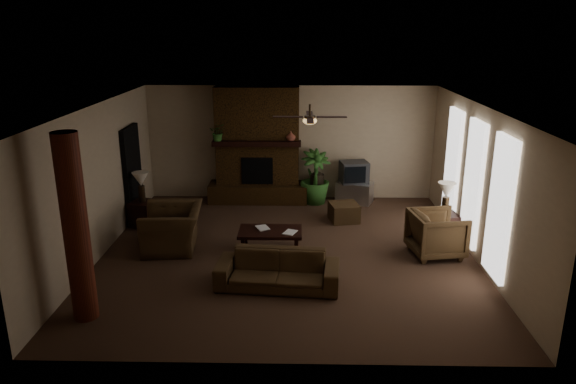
{
  "coord_description": "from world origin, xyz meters",
  "views": [
    {
      "loc": [
        0.21,
        -9.38,
        4.15
      ],
      "look_at": [
        0.0,
        0.4,
        1.1
      ],
      "focal_mm": 33.24,
      "sensor_mm": 36.0,
      "label": 1
    }
  ],
  "objects_px": {
    "sofa": "(278,264)",
    "tv_stand": "(355,192)",
    "armchair_left": "(172,221)",
    "armchair_right": "(437,232)",
    "floor_vase": "(317,185)",
    "log_column": "(76,229)",
    "coffee_table": "(270,233)",
    "lamp_left": "(141,181)",
    "side_table_left": "(144,214)",
    "ottoman": "(344,212)",
    "floor_plant": "(315,188)",
    "side_table_right": "(444,227)",
    "lamp_right": "(446,192)"
  },
  "relations": [
    {
      "from": "side_table_left",
      "to": "tv_stand",
      "type": "bearing_deg",
      "value": 20.22
    },
    {
      "from": "coffee_table",
      "to": "side_table_left",
      "type": "xyz_separation_m",
      "value": [
        -2.82,
        1.32,
        -0.1
      ]
    },
    {
      "from": "armchair_right",
      "to": "lamp_left",
      "type": "height_order",
      "value": "lamp_left"
    },
    {
      "from": "tv_stand",
      "to": "floor_vase",
      "type": "height_order",
      "value": "floor_vase"
    },
    {
      "from": "ottoman",
      "to": "floor_plant",
      "type": "relative_size",
      "value": 0.46
    },
    {
      "from": "tv_stand",
      "to": "floor_plant",
      "type": "height_order",
      "value": "floor_plant"
    },
    {
      "from": "side_table_right",
      "to": "lamp_right",
      "type": "xyz_separation_m",
      "value": [
        -0.01,
        0.02,
        0.73
      ]
    },
    {
      "from": "sofa",
      "to": "armchair_right",
      "type": "distance_m",
      "value": 3.23
    },
    {
      "from": "side_table_left",
      "to": "ottoman",
      "type": "bearing_deg",
      "value": 5.21
    },
    {
      "from": "armchair_left",
      "to": "armchair_right",
      "type": "bearing_deg",
      "value": 81.87
    },
    {
      "from": "sofa",
      "to": "side_table_left",
      "type": "distance_m",
      "value": 4.1
    },
    {
      "from": "armchair_left",
      "to": "side_table_left",
      "type": "xyz_separation_m",
      "value": [
        -0.92,
        1.19,
        -0.27
      ]
    },
    {
      "from": "armchair_left",
      "to": "armchair_right",
      "type": "relative_size",
      "value": 1.34
    },
    {
      "from": "floor_plant",
      "to": "side_table_right",
      "type": "relative_size",
      "value": 2.38
    },
    {
      "from": "floor_vase",
      "to": "log_column",
      "type": "bearing_deg",
      "value": -123.0
    },
    {
      "from": "floor_plant",
      "to": "lamp_left",
      "type": "xyz_separation_m",
      "value": [
        -3.75,
        -1.66,
        0.63
      ]
    },
    {
      "from": "lamp_left",
      "to": "lamp_right",
      "type": "height_order",
      "value": "same"
    },
    {
      "from": "armchair_left",
      "to": "floor_vase",
      "type": "bearing_deg",
      "value": 129.99
    },
    {
      "from": "floor_plant",
      "to": "lamp_left",
      "type": "relative_size",
      "value": 2.01
    },
    {
      "from": "ottoman",
      "to": "log_column",
      "type": "bearing_deg",
      "value": -134.71
    },
    {
      "from": "tv_stand",
      "to": "side_table_right",
      "type": "bearing_deg",
      "value": -35.07
    },
    {
      "from": "floor_vase",
      "to": "lamp_right",
      "type": "relative_size",
      "value": 1.18
    },
    {
      "from": "armchair_right",
      "to": "coffee_table",
      "type": "height_order",
      "value": "armchair_right"
    },
    {
      "from": "coffee_table",
      "to": "floor_vase",
      "type": "height_order",
      "value": "floor_vase"
    },
    {
      "from": "armchair_left",
      "to": "armchair_right",
      "type": "distance_m",
      "value": 5.04
    },
    {
      "from": "armchair_right",
      "to": "lamp_right",
      "type": "height_order",
      "value": "lamp_right"
    },
    {
      "from": "log_column",
      "to": "armchair_left",
      "type": "distance_m",
      "value": 2.84
    },
    {
      "from": "tv_stand",
      "to": "lamp_left",
      "type": "xyz_separation_m",
      "value": [
        -4.73,
        -1.74,
        0.75
      ]
    },
    {
      "from": "floor_vase",
      "to": "lamp_right",
      "type": "height_order",
      "value": "lamp_right"
    },
    {
      "from": "side_table_left",
      "to": "lamp_right",
      "type": "distance_m",
      "value": 6.36
    },
    {
      "from": "ottoman",
      "to": "side_table_left",
      "type": "relative_size",
      "value": 1.09
    },
    {
      "from": "side_table_right",
      "to": "lamp_right",
      "type": "height_order",
      "value": "lamp_right"
    },
    {
      "from": "sofa",
      "to": "tv_stand",
      "type": "bearing_deg",
      "value": 74.52
    },
    {
      "from": "sofa",
      "to": "lamp_right",
      "type": "bearing_deg",
      "value": 38.26
    },
    {
      "from": "coffee_table",
      "to": "tv_stand",
      "type": "distance_m",
      "value": 3.61
    },
    {
      "from": "ottoman",
      "to": "side_table_left",
      "type": "distance_m",
      "value": 4.38
    },
    {
      "from": "log_column",
      "to": "side_table_right",
      "type": "relative_size",
      "value": 5.09
    },
    {
      "from": "armchair_left",
      "to": "floor_plant",
      "type": "relative_size",
      "value": 0.96
    },
    {
      "from": "side_table_left",
      "to": "side_table_right",
      "type": "bearing_deg",
      "value": -5.99
    },
    {
      "from": "armchair_right",
      "to": "lamp_left",
      "type": "relative_size",
      "value": 1.45
    },
    {
      "from": "ottoman",
      "to": "floor_vase",
      "type": "relative_size",
      "value": 0.78
    },
    {
      "from": "lamp_left",
      "to": "side_table_right",
      "type": "xyz_separation_m",
      "value": [
        6.3,
        -0.66,
        -0.73
      ]
    },
    {
      "from": "armchair_left",
      "to": "ottoman",
      "type": "xyz_separation_m",
      "value": [
        3.45,
        1.59,
        -0.35
      ]
    },
    {
      "from": "coffee_table",
      "to": "ottoman",
      "type": "bearing_deg",
      "value": 48.05
    },
    {
      "from": "sofa",
      "to": "ottoman",
      "type": "xyz_separation_m",
      "value": [
        1.34,
        3.16,
        -0.2
      ]
    },
    {
      "from": "coffee_table",
      "to": "floor_plant",
      "type": "distance_m",
      "value": 3.12
    },
    {
      "from": "side_table_left",
      "to": "lamp_right",
      "type": "xyz_separation_m",
      "value": [
        6.29,
        -0.65,
        0.73
      ]
    },
    {
      "from": "side_table_left",
      "to": "lamp_left",
      "type": "xyz_separation_m",
      "value": [
        0.0,
        -0.0,
        0.73
      ]
    },
    {
      "from": "ottoman",
      "to": "armchair_left",
      "type": "bearing_deg",
      "value": -155.23
    },
    {
      "from": "armchair_left",
      "to": "tv_stand",
      "type": "distance_m",
      "value": 4.82
    }
  ]
}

